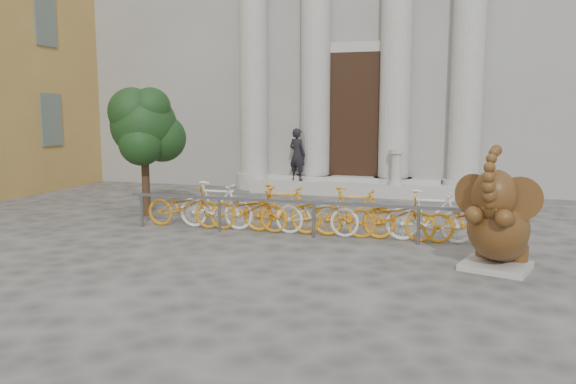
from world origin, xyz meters
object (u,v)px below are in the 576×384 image
(elephant_statue, at_px, (497,225))
(tree, at_px, (145,127))
(pedestrian, at_px, (297,154))
(bike_rack, at_px, (317,211))

(elephant_statue, height_order, tree, tree)
(pedestrian, bearing_deg, tree, 87.64)
(elephant_statue, xyz_separation_m, pedestrian, (-5.27, 7.29, 0.44))
(bike_rack, distance_m, pedestrian, 6.06)
(bike_rack, bearing_deg, pedestrian, 109.31)
(bike_rack, distance_m, tree, 4.72)
(elephant_statue, relative_size, tree, 0.65)
(tree, bearing_deg, pedestrian, 63.77)
(elephant_statue, height_order, pedestrian, elephant_statue)
(elephant_statue, height_order, bike_rack, elephant_statue)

